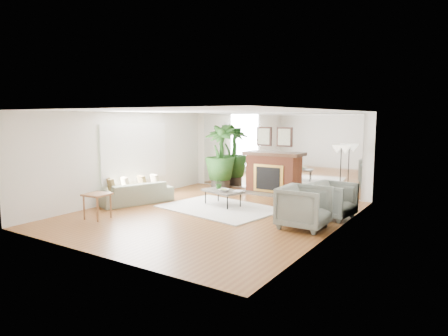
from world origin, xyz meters
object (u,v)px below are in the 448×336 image
Objects in this scene: sofa at (136,193)px; coffee_table at (223,192)px; armchair_front at (304,207)px; potted_ficus at (220,155)px; side_table at (97,198)px; floor_lamp at (341,154)px; fireplace at (271,172)px; armchair_back at (333,200)px.

coffee_table is at bearing 134.25° from sofa.
armchair_front is 5.13m from potted_ficus.
side_table reaches higher than coffee_table.
side_table is at bearing 36.34° from sofa.
sofa is 5.75m from floor_lamp.
coffee_table is at bearing -138.18° from floor_lamp.
side_table is (-1.72, -2.69, 0.11)m from coffee_table.
armchair_front reaches higher than side_table.
fireplace is 3.42× the size of side_table.
potted_ficus reaches higher than sofa.
coffee_table is at bearing 105.50° from armchair_back.
floor_lamp is at bearing -5.05° from fireplace.
fireplace reaches higher than armchair_back.
fireplace is 3.30m from armchair_back.
armchair_front is (4.81, 0.17, 0.16)m from sofa.
fireplace is 1.69× the size of coffee_table.
sofa is at bearing 105.97° from side_table.
fireplace is at bearing 164.39° from sofa.
potted_ficus reaches higher than armchair_front.
coffee_table is 0.77× the size of floor_lamp.
side_table is at bearing -130.53° from floor_lamp.
fireplace is 2.06× the size of armchair_front.
floor_lamp is (4.18, 4.89, 0.85)m from side_table.
potted_ficus is at bearing 124.80° from coffee_table.
floor_lamp is (-0.14, 3.01, 0.90)m from armchair_front.
armchair_back is at bearing 7.43° from coffee_table.
armchair_back is 0.94× the size of armchair_front.
armchair_front is (2.60, -0.81, 0.06)m from coffee_table.
armchair_back is at bearing -78.24° from floor_lamp.
side_table is (-1.96, -5.08, -0.16)m from fireplace.
sofa is at bearing -145.76° from floor_lamp.
potted_ficus is (-1.51, 2.18, 0.74)m from coffee_table.
sofa reaches higher than coffee_table.
potted_ficus is at bearing -179.72° from floor_lamp.
fireplace reaches higher than floor_lamp.
armchair_front is at bearing -87.25° from floor_lamp.
fireplace is 5.45m from side_table.
potted_ficus is at bearing 87.55° from side_table.
armchair_front is 1.66× the size of side_table.
side_table is 0.38× the size of floor_lamp.
armchair_front is 0.63× the size of floor_lamp.
fireplace is at bearing 174.95° from floor_lamp.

